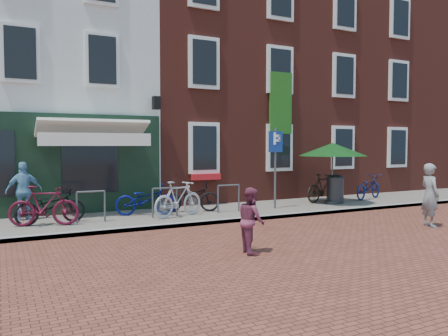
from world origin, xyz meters
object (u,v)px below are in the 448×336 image
parasol (333,147)px  bicycle_0 (51,206)px  litter_bin (335,187)px  cafe_person (24,191)px  bicycle_1 (44,206)px  bicycle_5 (324,188)px  bicycle_2 (146,199)px  bicycle_4 (191,197)px  bicycle_6 (368,187)px  bicycle_3 (178,199)px  boy (251,220)px  parking_sign (275,155)px  woman (430,195)px

parasol → bicycle_0: (-8.99, 0.18, -1.48)m
litter_bin → parasol: parasol is taller
cafe_person → bicycle_1: bearing=101.0°
bicycle_0 → bicycle_5: bearing=-95.4°
bicycle_2 → bicycle_4: size_ratio=1.00×
litter_bin → bicycle_6: 1.86m
litter_bin → bicycle_3: (-5.86, -0.26, -0.05)m
bicycle_4 → cafe_person: bearing=98.6°
bicycle_2 → bicycle_6: (8.42, -0.10, 0.00)m
boy → bicycle_1: size_ratio=0.77×
parking_sign → bicycle_5: size_ratio=1.52×
woman → bicycle_3: woman is taller
parking_sign → cafe_person: (-7.16, 1.24, -0.92)m
cafe_person → bicycle_0: cafe_person is taller
bicycle_2 → bicycle_5: bearing=-72.6°
parking_sign → cafe_person: 7.33m
bicycle_1 → bicycle_2: bearing=-62.9°
bicycle_2 → cafe_person: bearing=95.2°
parking_sign → bicycle_6: 4.58m
woman → bicycle_2: 7.62m
woman → bicycle_0: size_ratio=0.95×
litter_bin → bicycle_2: litter_bin is taller
boy → bicycle_5: (5.72, 4.73, -0.04)m
bicycle_0 → bicycle_6: size_ratio=1.00×
bicycle_0 → bicycle_6: 10.98m
woman → bicycle_5: size_ratio=0.98×
boy → cafe_person: size_ratio=0.82×
woman → bicycle_0: 9.70m
litter_bin → bicycle_4: bearing=175.6°
bicycle_4 → bicycle_5: size_ratio=1.03×
bicycle_2 → bicycle_4: (1.38, -0.00, 0.00)m
cafe_person → bicycle_1: (0.38, -1.22, -0.28)m
parking_sign → bicycle_4: bearing=168.8°
parasol → bicycle_0: parasol is taller
woman → bicycle_2: woman is taller
parking_sign → litter_bin: bearing=2.8°
bicycle_0 → bicycle_4: (3.94, 0.23, 0.00)m
woman → bicycle_2: (-6.15, 4.48, -0.26)m
parasol → litter_bin: bearing=5.5°
bicycle_1 → woman: bearing=-97.4°
woman → bicycle_6: 4.94m
parking_sign → parasol: bearing=2.6°
parking_sign → parasol: parking_sign is taller
parasol → bicycle_4: (-5.05, 0.41, -1.48)m
parking_sign → woman: parking_sign is taller
litter_bin → woman: 4.11m
parasol → bicycle_0: bearing=178.8°
bicycle_3 → bicycle_6: bicycle_3 is taller
litter_bin → bicycle_3: 5.87m
parasol → bicycle_2: (-6.43, 0.42, -1.48)m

